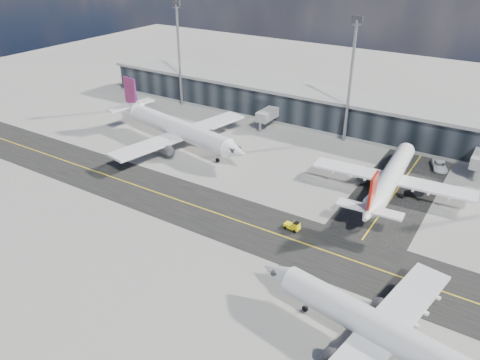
{
  "coord_description": "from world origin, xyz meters",
  "views": [
    {
      "loc": [
        35.0,
        -53.9,
        44.24
      ],
      "look_at": [
        -5.06,
        9.05,
        5.0
      ],
      "focal_mm": 35.0,
      "sensor_mm": 36.0,
      "label": 1
    }
  ],
  "objects_px": {
    "airliner_redtail": "(390,178)",
    "airliner_near": "(392,336)",
    "baggage_tug": "(293,226)",
    "service_van": "(439,166)",
    "airliner_af": "(177,128)"
  },
  "relations": [
    {
      "from": "airliner_redtail",
      "to": "airliner_near",
      "type": "bearing_deg",
      "value": -76.73
    },
    {
      "from": "airliner_near",
      "to": "baggage_tug",
      "type": "height_order",
      "value": "airliner_near"
    },
    {
      "from": "service_van",
      "to": "airliner_near",
      "type": "bearing_deg",
      "value": -102.53
    },
    {
      "from": "airliner_near",
      "to": "service_van",
      "type": "xyz_separation_m",
      "value": [
        -5.93,
        55.83,
        -2.86
      ]
    },
    {
      "from": "airliner_af",
      "to": "airliner_redtail",
      "type": "relative_size",
      "value": 1.2
    },
    {
      "from": "baggage_tug",
      "to": "service_van",
      "type": "xyz_separation_m",
      "value": [
        15.71,
        37.5,
        -0.03
      ]
    },
    {
      "from": "airliner_af",
      "to": "airliner_near",
      "type": "bearing_deg",
      "value": 70.58
    },
    {
      "from": "service_van",
      "to": "airliner_redtail",
      "type": "bearing_deg",
      "value": -128.42
    },
    {
      "from": "airliner_af",
      "to": "airliner_redtail",
      "type": "bearing_deg",
      "value": 104.93
    },
    {
      "from": "airliner_af",
      "to": "airliner_near",
      "type": "relative_size",
      "value": 1.15
    },
    {
      "from": "airliner_near",
      "to": "airliner_redtail",
      "type": "bearing_deg",
      "value": 26.65
    },
    {
      "from": "airliner_near",
      "to": "airliner_af",
      "type": "bearing_deg",
      "value": 69.24
    },
    {
      "from": "airliner_redtail",
      "to": "baggage_tug",
      "type": "height_order",
      "value": "airliner_redtail"
    },
    {
      "from": "airliner_redtail",
      "to": "service_van",
      "type": "bearing_deg",
      "value": 66.61
    },
    {
      "from": "airliner_redtail",
      "to": "baggage_tug",
      "type": "distance_m",
      "value": 23.28
    }
  ]
}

